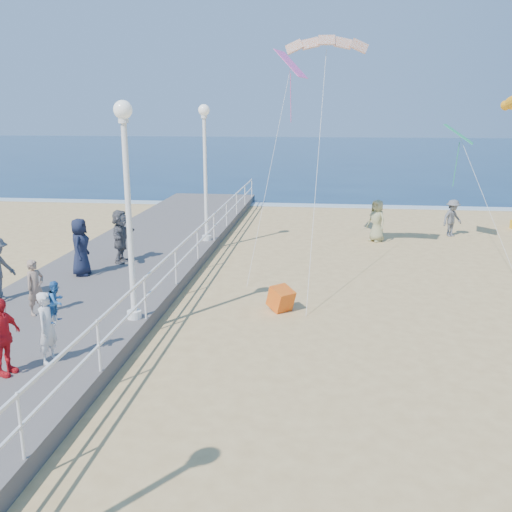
# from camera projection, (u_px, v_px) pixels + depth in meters

# --- Properties ---
(ground) EXTENTS (160.00, 160.00, 0.00)m
(ground) POSITION_uv_depth(u_px,v_px,m) (348.00, 343.00, 13.85)
(ground) COLOR tan
(ground) RESTS_ON ground
(ocean) EXTENTS (160.00, 90.00, 0.05)m
(ocean) POSITION_uv_depth(u_px,v_px,m) (331.00, 153.00, 76.37)
(ocean) COLOR #0C2648
(ocean) RESTS_ON ground
(surf_line) EXTENTS (160.00, 1.20, 0.04)m
(surf_line) POSITION_uv_depth(u_px,v_px,m) (336.00, 206.00, 33.56)
(surf_line) COLOR silver
(surf_line) RESTS_ON ground
(boardwalk) EXTENTS (5.00, 44.00, 0.40)m
(boardwalk) POSITION_uv_depth(u_px,v_px,m) (54.00, 322.00, 14.67)
(boardwalk) COLOR slate
(boardwalk) RESTS_ON ground
(railing) EXTENTS (0.05, 42.00, 0.55)m
(railing) POSITION_uv_depth(u_px,v_px,m) (144.00, 286.00, 14.13)
(railing) COLOR white
(railing) RESTS_ON boardwalk
(lamp_post_mid) EXTENTS (0.44, 0.44, 5.32)m
(lamp_post_mid) POSITION_uv_depth(u_px,v_px,m) (127.00, 189.00, 13.57)
(lamp_post_mid) COLOR white
(lamp_post_mid) RESTS_ON boardwalk
(lamp_post_far) EXTENTS (0.44, 0.44, 5.32)m
(lamp_post_far) POSITION_uv_depth(u_px,v_px,m) (205.00, 159.00, 22.22)
(lamp_post_far) COLOR white
(lamp_post_far) RESTS_ON boardwalk
(woman_holding_toddler) EXTENTS (0.43, 0.59, 1.52)m
(woman_holding_toddler) POSITION_uv_depth(u_px,v_px,m) (48.00, 328.00, 11.69)
(woman_holding_toddler) COLOR silver
(woman_holding_toddler) RESTS_ON boardwalk
(toddler_held) EXTENTS (0.38, 0.46, 0.87)m
(toddler_held) POSITION_uv_depth(u_px,v_px,m) (56.00, 301.00, 11.69)
(toddler_held) COLOR #306DB4
(toddler_held) RESTS_ON boardwalk
(spectator_3) EXTENTS (0.59, 0.99, 1.58)m
(spectator_3) POSITION_uv_depth(u_px,v_px,m) (2.00, 337.00, 11.12)
(spectator_3) COLOR red
(spectator_3) RESTS_ON boardwalk
(spectator_4) EXTENTS (0.69, 0.96, 1.83)m
(spectator_4) POSITION_uv_depth(u_px,v_px,m) (80.00, 247.00, 17.94)
(spectator_4) COLOR #171D33
(spectator_4) RESTS_ON boardwalk
(spectator_5) EXTENTS (0.61, 1.72, 1.83)m
(spectator_5) POSITION_uv_depth(u_px,v_px,m) (121.00, 236.00, 19.50)
(spectator_5) COLOR #58585D
(spectator_5) RESTS_ON boardwalk
(spectator_6) EXTENTS (0.51, 0.62, 1.44)m
(spectator_6) POSITION_uv_depth(u_px,v_px,m) (35.00, 287.00, 14.49)
(spectator_6) COLOR gray
(spectator_6) RESTS_ON boardwalk
(beach_walker_a) EXTENTS (1.23, 1.13, 1.66)m
(beach_walker_a) POSITION_uv_depth(u_px,v_px,m) (452.00, 218.00, 25.39)
(beach_walker_a) COLOR slate
(beach_walker_a) RESTS_ON ground
(beach_walker_c) EXTENTS (1.03, 1.04, 1.81)m
(beach_walker_c) POSITION_uv_depth(u_px,v_px,m) (377.00, 221.00, 24.41)
(beach_walker_c) COLOR #989769
(beach_walker_c) RESTS_ON ground
(box_kite) EXTENTS (0.89, 0.89, 0.74)m
(box_kite) POSITION_uv_depth(u_px,v_px,m) (281.00, 301.00, 15.99)
(box_kite) COLOR red
(box_kite) RESTS_ON ground
(kite_parafoil) EXTENTS (2.81, 0.94, 0.65)m
(kite_parafoil) POSITION_uv_depth(u_px,v_px,m) (327.00, 40.00, 18.94)
(kite_parafoil) COLOR #C04E16
(kite_diamond_pink) EXTENTS (1.27, 1.58, 1.02)m
(kite_diamond_pink) POSITION_uv_depth(u_px,v_px,m) (291.00, 64.00, 21.60)
(kite_diamond_pink) COLOR #FF5DCC
(kite_diamond_green) EXTENTS (1.45, 1.61, 0.77)m
(kite_diamond_green) POSITION_uv_depth(u_px,v_px,m) (459.00, 134.00, 22.80)
(kite_diamond_green) COLOR #23A36B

